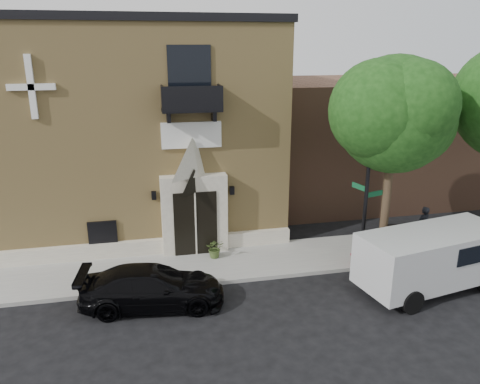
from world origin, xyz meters
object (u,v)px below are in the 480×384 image
object	(u,v)px
black_sedan	(152,287)
pedestrian_near	(423,226)
fire_hydrant	(357,254)
cargo_van	(436,257)
street_sign	(366,197)
dumpster	(411,243)

from	to	relation	value
black_sedan	pedestrian_near	distance (m)	11.35
fire_hydrant	pedestrian_near	distance (m)	3.61
cargo_van	pedestrian_near	distance (m)	3.36
cargo_van	street_sign	bearing A→B (deg)	121.00
black_sedan	cargo_van	distance (m)	9.75
street_sign	fire_hydrant	world-z (taller)	street_sign
fire_hydrant	pedestrian_near	bearing A→B (deg)	17.93
cargo_van	pedestrian_near	size ratio (longest dim) A/B	3.22
cargo_van	fire_hydrant	xyz separation A→B (m)	(-1.98, 1.93, -0.61)
cargo_van	fire_hydrant	distance (m)	2.83
cargo_van	dumpster	world-z (taller)	cargo_van
cargo_van	pedestrian_near	xyz separation A→B (m)	(1.43, 3.04, -0.18)
black_sedan	dumpster	xyz separation A→B (m)	(10.07, 1.27, 0.09)
black_sedan	dumpster	bearing A→B (deg)	-76.61
pedestrian_near	black_sedan	bearing A→B (deg)	-3.59
cargo_van	dumpster	distance (m)	2.19
black_sedan	street_sign	size ratio (longest dim) A/B	0.87
fire_hydrant	dumpster	bearing A→B (deg)	4.58
black_sedan	fire_hydrant	world-z (taller)	black_sedan
street_sign	fire_hydrant	size ratio (longest dim) A/B	6.02
street_sign	dumpster	bearing A→B (deg)	-12.33
dumpster	fire_hydrant	bearing A→B (deg)	-167.26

